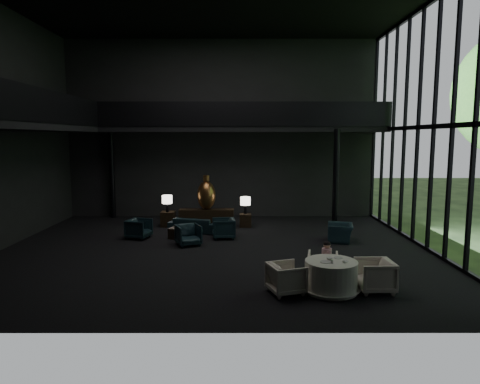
{
  "coord_description": "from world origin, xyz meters",
  "views": [
    {
      "loc": [
        0.81,
        -13.64,
        3.67
      ],
      "look_at": [
        0.82,
        0.5,
        1.85
      ],
      "focal_mm": 32.0,
      "sensor_mm": 36.0,
      "label": 1
    }
  ],
  "objects_px": {
    "lounge_armchair_west": "(139,228)",
    "lounge_armchair_south": "(188,234)",
    "dining_chair_north": "(323,265)",
    "window_armchair": "(340,231)",
    "table_lamp_right": "(245,202)",
    "child": "(327,252)",
    "coffee_table": "(185,232)",
    "side_table_right": "(245,220)",
    "dining_table": "(331,278)",
    "dining_chair_east": "(375,273)",
    "table_lamp_left": "(167,200)",
    "sofa": "(194,223)",
    "bronze_urn": "(206,195)",
    "console": "(207,218)",
    "side_table_left": "(168,219)",
    "dining_chair_west": "(286,276)",
    "lounge_armchair_east": "(224,227)"
  },
  "relations": [
    {
      "from": "sofa",
      "to": "dining_chair_west",
      "type": "xyz_separation_m",
      "value": [
        2.87,
        -6.57,
        0.06
      ]
    },
    {
      "from": "bronze_urn",
      "to": "side_table_left",
      "type": "bearing_deg",
      "value": 178.86
    },
    {
      "from": "coffee_table",
      "to": "sofa",
      "type": "bearing_deg",
      "value": 75.3
    },
    {
      "from": "sofa",
      "to": "window_armchair",
      "type": "distance_m",
      "value": 5.54
    },
    {
      "from": "lounge_armchair_west",
      "to": "coffee_table",
      "type": "xyz_separation_m",
      "value": [
        1.65,
        0.11,
        -0.2
      ]
    },
    {
      "from": "console",
      "to": "side_table_right",
      "type": "distance_m",
      "value": 1.6
    },
    {
      "from": "bronze_urn",
      "to": "lounge_armchair_west",
      "type": "bearing_deg",
      "value": -137.65
    },
    {
      "from": "dining_chair_east",
      "to": "dining_chair_west",
      "type": "xyz_separation_m",
      "value": [
        -2.13,
        -0.12,
        -0.05
      ]
    },
    {
      "from": "console",
      "to": "coffee_table",
      "type": "bearing_deg",
      "value": -108.06
    },
    {
      "from": "coffee_table",
      "to": "child",
      "type": "relative_size",
      "value": 1.63
    },
    {
      "from": "lounge_armchair_south",
      "to": "child",
      "type": "height_order",
      "value": "child"
    },
    {
      "from": "side_table_right",
      "to": "window_armchair",
      "type": "relative_size",
      "value": 0.6
    },
    {
      "from": "table_lamp_right",
      "to": "table_lamp_left",
      "type": "bearing_deg",
      "value": -177.89
    },
    {
      "from": "side_table_left",
      "to": "window_armchair",
      "type": "distance_m",
      "value": 7.02
    },
    {
      "from": "lounge_armchair_west",
      "to": "lounge_armchair_south",
      "type": "height_order",
      "value": "lounge_armchair_south"
    },
    {
      "from": "lounge_armchair_south",
      "to": "sofa",
      "type": "bearing_deg",
      "value": 66.68
    },
    {
      "from": "bronze_urn",
      "to": "coffee_table",
      "type": "height_order",
      "value": "bronze_urn"
    },
    {
      "from": "side_table_right",
      "to": "coffee_table",
      "type": "relative_size",
      "value": 0.59
    },
    {
      "from": "window_armchair",
      "to": "dining_chair_east",
      "type": "height_order",
      "value": "dining_chair_east"
    },
    {
      "from": "bronze_urn",
      "to": "side_table_right",
      "type": "xyz_separation_m",
      "value": [
        1.6,
        -0.05,
        -1.05
      ]
    },
    {
      "from": "side_table_right",
      "to": "dining_table",
      "type": "relative_size",
      "value": 0.37
    },
    {
      "from": "side_table_left",
      "to": "lounge_armchair_west",
      "type": "relative_size",
      "value": 0.77
    },
    {
      "from": "lounge_armchair_west",
      "to": "window_armchair",
      "type": "xyz_separation_m",
      "value": [
        7.22,
        -0.48,
        -0.01
      ]
    },
    {
      "from": "lounge_armchair_east",
      "to": "dining_table",
      "type": "xyz_separation_m",
      "value": [
        2.76,
        -5.4,
        -0.1
      ]
    },
    {
      "from": "console",
      "to": "sofa",
      "type": "relative_size",
      "value": 1.25
    },
    {
      "from": "coffee_table",
      "to": "dining_chair_west",
      "type": "height_order",
      "value": "dining_chair_west"
    },
    {
      "from": "console",
      "to": "sofa",
      "type": "height_order",
      "value": "console"
    },
    {
      "from": "child",
      "to": "coffee_table",
      "type": "bearing_deg",
      "value": -46.97
    },
    {
      "from": "child",
      "to": "side_table_left",
      "type": "bearing_deg",
      "value": -51.69
    },
    {
      "from": "coffee_table",
      "to": "dining_chair_east",
      "type": "distance_m",
      "value": 7.6
    },
    {
      "from": "lounge_armchair_south",
      "to": "window_armchair",
      "type": "height_order",
      "value": "lounge_armchair_south"
    },
    {
      "from": "coffee_table",
      "to": "dining_chair_east",
      "type": "height_order",
      "value": "dining_chair_east"
    },
    {
      "from": "lounge_armchair_west",
      "to": "lounge_armchair_south",
      "type": "relative_size",
      "value": 0.99
    },
    {
      "from": "bronze_urn",
      "to": "dining_chair_north",
      "type": "xyz_separation_m",
      "value": [
        3.51,
        -6.64,
        -0.92
      ]
    },
    {
      "from": "dining_chair_east",
      "to": "table_lamp_left",
      "type": "bearing_deg",
      "value": -141.67
    },
    {
      "from": "table_lamp_right",
      "to": "sofa",
      "type": "height_order",
      "value": "table_lamp_right"
    },
    {
      "from": "lounge_armchair_west",
      "to": "dining_chair_north",
      "type": "distance_m",
      "value": 7.38
    },
    {
      "from": "dining_table",
      "to": "dining_chair_north",
      "type": "xyz_separation_m",
      "value": [
        -0.03,
        0.86,
        0.07
      ]
    },
    {
      "from": "dining_table",
      "to": "sofa",
      "type": "bearing_deg",
      "value": 121.41
    },
    {
      "from": "side_table_right",
      "to": "sofa",
      "type": "bearing_deg",
      "value": -153.78
    },
    {
      "from": "side_table_left",
      "to": "table_lamp_left",
      "type": "xyz_separation_m",
      "value": [
        0.0,
        -0.12,
        0.8
      ]
    },
    {
      "from": "lounge_armchair_south",
      "to": "coffee_table",
      "type": "distance_m",
      "value": 1.16
    },
    {
      "from": "side_table_left",
      "to": "coffee_table",
      "type": "xyz_separation_m",
      "value": [
        0.94,
        -2.03,
        -0.11
      ]
    },
    {
      "from": "table_lamp_right",
      "to": "lounge_armchair_west",
      "type": "bearing_deg",
      "value": -151.42
    },
    {
      "from": "table_lamp_right",
      "to": "child",
      "type": "bearing_deg",
      "value": -72.98
    },
    {
      "from": "side_table_right",
      "to": "window_armchair",
      "type": "height_order",
      "value": "window_armchair"
    },
    {
      "from": "sofa",
      "to": "dining_chair_north",
      "type": "xyz_separation_m",
      "value": [
        3.92,
        -5.6,
        0.04
      ]
    },
    {
      "from": "dining_chair_east",
      "to": "child",
      "type": "distance_m",
      "value": 1.36
    },
    {
      "from": "window_armchair",
      "to": "table_lamp_right",
      "type": "bearing_deg",
      "value": -116.27
    },
    {
      "from": "side_table_left",
      "to": "side_table_right",
      "type": "xyz_separation_m",
      "value": [
        3.2,
        -0.08,
        -0.04
      ]
    }
  ]
}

